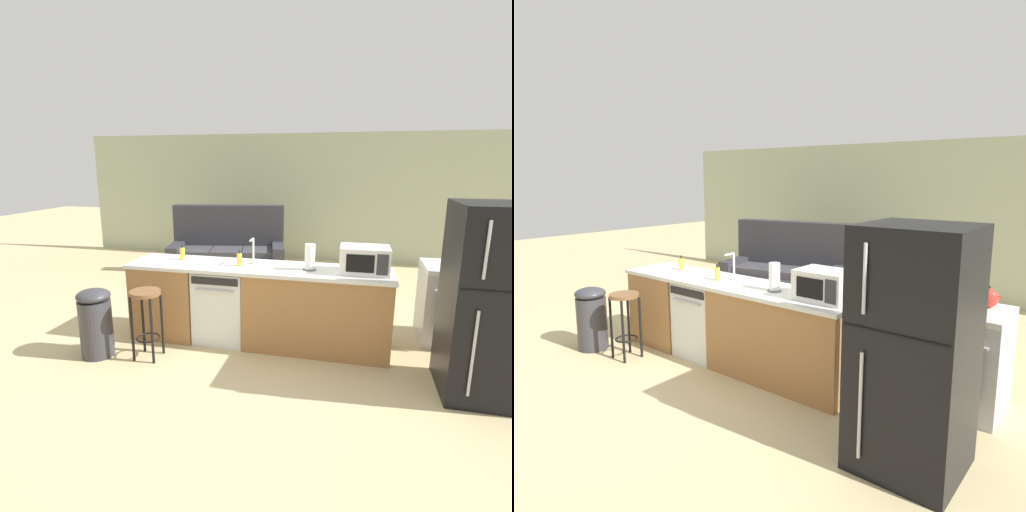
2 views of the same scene
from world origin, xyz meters
TOP-DOWN VIEW (x-y plane):
  - ground_plane at (0.00, 0.00)m, footprint 24.00×24.00m
  - wall_back at (0.30, 4.20)m, footprint 10.00×0.06m
  - kitchen_counter at (0.24, 0.00)m, footprint 2.94×0.66m
  - dishwasher at (-0.25, -0.00)m, footprint 0.58×0.61m
  - stove_range at (2.35, 0.55)m, footprint 0.76×0.68m
  - refrigerator at (2.35, -0.55)m, footprint 0.72×0.73m
  - microwave at (1.30, -0.00)m, footprint 0.50×0.37m
  - sink_faucet at (0.09, 0.08)m, footprint 0.07×0.18m
  - paper_towel_roll at (0.74, -0.02)m, footprint 0.14×0.14m
  - soap_bottle at (-0.04, -0.04)m, footprint 0.06×0.06m
  - dish_soap_bottle at (-0.78, 0.09)m, footprint 0.06×0.06m
  - kettle at (2.52, 0.68)m, footprint 0.21×0.17m
  - bar_stool at (-0.87, -0.65)m, footprint 0.32×0.32m
  - trash_bin at (-1.43, -0.74)m, footprint 0.35×0.35m
  - couch at (-1.00, 2.54)m, footprint 2.14×1.28m

SIDE VIEW (x-z plane):
  - ground_plane at x=0.00m, z-range 0.00..0.00m
  - trash_bin at x=-1.43m, z-range 0.01..0.75m
  - couch at x=-1.00m, z-range -0.24..1.03m
  - kitchen_counter at x=0.24m, z-range -0.03..0.87m
  - dishwasher at x=-0.25m, z-range 0.00..0.84m
  - stove_range at x=2.35m, z-range 0.00..0.90m
  - bar_stool at x=-0.87m, z-range 0.17..0.91m
  - refrigerator at x=2.35m, z-range 0.00..1.71m
  - soap_bottle at x=-0.04m, z-range 0.88..1.06m
  - dish_soap_bottle at x=-0.78m, z-range 0.88..1.06m
  - kettle at x=2.52m, z-range 0.89..1.08m
  - sink_faucet at x=0.09m, z-range 0.88..1.18m
  - paper_towel_roll at x=0.74m, z-range 0.90..1.18m
  - microwave at x=1.30m, z-range 0.90..1.18m
  - wall_back at x=0.30m, z-range 0.00..2.60m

